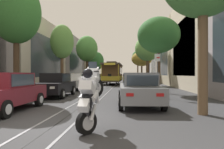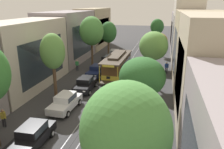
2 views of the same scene
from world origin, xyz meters
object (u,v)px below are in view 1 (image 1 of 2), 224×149
Objects in this scene: parked_car_black_sixth_left at (99,78)px; street_tree_kerb_left_near at (16,14)px; street_tree_kerb_left_mid at (87,49)px; street_tree_kerb_left_fourth at (97,61)px; parked_car_silver_mid_right at (134,81)px; street_tree_kerb_left_second at (62,42)px; pedestrian_crossing_far at (17,82)px; fire_hydrant at (160,92)px; parked_car_silver_second_right at (135,83)px; parked_car_navy_fifth_right at (131,78)px; street_tree_kerb_right_second at (159,35)px; pedestrian_on_left_pavement at (155,77)px; parked_car_navy_fourth_right at (132,79)px; street_tree_kerb_right_mid at (147,49)px; parked_car_grey_near_right at (139,89)px; street_sign_post at (157,70)px; pedestrian_on_right_pavement at (73,78)px; motorcycle_with_rider at (90,94)px; parked_car_black_second_left at (55,85)px; parked_car_navy_fifth_left at (94,79)px; parked_car_grey_far_left at (103,78)px; street_tree_kerb_right_fourth at (142,59)px; parked_car_black_fourth_left at (88,80)px; street_tree_kerb_right_far at (138,57)px; cable_car_trolley at (113,73)px; parked_car_maroon_near_left at (5,92)px; parked_car_white_mid_left at (76,82)px.

parked_car_black_sixth_left is 24.03m from street_tree_kerb_left_near.
street_tree_kerb_left_mid is 1.24× the size of street_tree_kerb_left_fourth.
parked_car_silver_mid_right is at bearing 48.83° from street_tree_kerb_left_near.
pedestrian_crossing_far is at bearing -101.65° from street_tree_kerb_left_second.
fire_hydrant is at bearing -67.17° from street_tree_kerb_left_mid.
street_tree_kerb_left_second is at bearing -91.65° from street_tree_kerb_left_mid.
parked_car_silver_second_right is 17.50m from parked_car_navy_fifth_right.
pedestrian_on_left_pavement is at bearing 83.29° from street_tree_kerb_right_second.
street_tree_kerb_right_mid is (2.16, 0.42, 4.18)m from parked_car_navy_fourth_right.
street_sign_post is (1.39, 3.66, 0.99)m from parked_car_grey_near_right.
pedestrian_on_right_pavement is at bearing 160.08° from street_tree_kerb_right_mid.
parked_car_black_sixth_left is 21.30m from pedestrian_crossing_far.
parked_car_silver_mid_right is at bearing -58.03° from street_tree_kerb_left_mid.
parked_car_black_sixth_left is at bearing 165.32° from pedestrian_on_left_pavement.
motorcycle_with_rider reaches higher than pedestrian_crossing_far.
parked_car_black_second_left is 2.34× the size of motorcycle_with_rider.
parked_car_silver_second_right is 0.71× the size of street_tree_kerb_right_second.
motorcycle_with_rider is (-1.64, -27.71, 0.18)m from parked_car_navy_fifth_right.
street_tree_kerb_left_near is at bearing -90.16° from street_tree_kerb_left_second.
parked_car_black_sixth_left is at bearing 90.15° from parked_car_navy_fifth_left.
parked_car_grey_far_left is 29.41m from fire_hydrant.
parked_car_silver_second_right is at bearing -67.95° from street_tree_kerb_left_mid.
street_tree_kerb_right_fourth is 5.04m from pedestrian_on_left_pavement.
parked_car_navy_fourth_right is 5.26× the size of fire_hydrant.
parked_car_black_fourth_left is 10.82m from street_tree_kerb_left_mid.
pedestrian_crossing_far is at bearing -89.63° from pedestrian_on_right_pavement.
parked_car_black_second_left is 5.28m from street_tree_kerb_left_near.
pedestrian_on_left_pavement is (3.80, 11.87, 0.18)m from parked_car_silver_mid_right.
street_tree_kerb_left_near is 2.61× the size of street_sign_post.
pedestrian_on_left_pavement is at bearing 57.21° from parked_car_navy_fourth_right.
street_tree_kerb_left_near is 4.78× the size of pedestrian_crossing_far.
street_tree_kerb_right_far is (1.69, 25.17, 4.58)m from parked_car_silver_mid_right.
street_sign_post reaches higher than parked_car_silver_mid_right.
street_tree_kerb_left_second reaches higher than street_tree_kerb_right_second.
cable_car_trolley is (-2.71, 20.81, 0.86)m from parked_car_grey_near_right.
parked_car_navy_fifth_right is 2.77× the size of pedestrian_crossing_far.
street_tree_kerb_left_fourth is 2.24× the size of street_sign_post.
parked_car_maroon_near_left is 16.61m from parked_car_black_fourth_left.
parked_car_black_second_left reaches higher than fire_hydrant.
street_tree_kerb_left_second reaches higher than street_tree_kerb_right_far.
parked_car_white_mid_left is 22.09m from parked_car_grey_far_left.
parked_car_navy_fifth_right is 14.70m from street_tree_kerb_right_far.
cable_car_trolley reaches higher than parked_car_navy_fourth_right.
parked_car_grey_far_left is 1.00× the size of parked_car_silver_mid_right.
parked_car_white_mid_left is at bearing 90.79° from parked_car_black_second_left.
parked_car_silver_second_right is at bearing -102.37° from pedestrian_on_left_pavement.
street_tree_kerb_left_second is 1.14× the size of street_tree_kerb_right_second.
street_tree_kerb_right_far is (-0.20, 9.99, 1.13)m from street_tree_kerb_right_fourth.
street_tree_kerb_left_second is (-7.93, 0.10, 4.26)m from parked_car_silver_mid_right.
fire_hydrant is at bearing -59.88° from parked_car_black_fourth_left.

